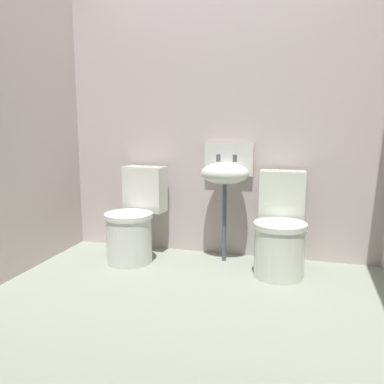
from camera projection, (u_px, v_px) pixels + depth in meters
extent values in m
cube|color=gray|center=(180.00, 313.00, 2.63)|extent=(3.13, 2.72, 0.08)
cube|color=#BDADAC|center=(220.00, 120.00, 3.58)|extent=(3.13, 0.10, 2.36)
cylinder|color=silver|center=(129.00, 240.00, 3.46)|extent=(0.42, 0.42, 0.38)
cylinder|color=silver|center=(129.00, 216.00, 3.42)|extent=(0.44, 0.44, 0.04)
cube|color=silver|center=(145.00, 189.00, 3.67)|extent=(0.38, 0.21, 0.40)
cylinder|color=silver|center=(279.00, 252.00, 3.13)|extent=(0.39, 0.39, 0.38)
cylinder|color=silver|center=(280.00, 225.00, 3.10)|extent=(0.41, 0.41, 0.04)
cube|color=silver|center=(282.00, 195.00, 3.35)|extent=(0.37, 0.19, 0.40)
cylinder|color=#4A5158|center=(224.00, 223.00, 3.47)|extent=(0.04, 0.04, 0.66)
ellipsoid|color=silver|center=(225.00, 173.00, 3.40)|extent=(0.40, 0.32, 0.18)
cube|color=silver|center=(229.00, 159.00, 3.54)|extent=(0.42, 0.04, 0.28)
cylinder|color=#4A5158|center=(218.00, 158.00, 3.46)|extent=(0.04, 0.04, 0.06)
cylinder|color=#4A5158|center=(235.00, 158.00, 3.42)|extent=(0.04, 0.04, 0.06)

